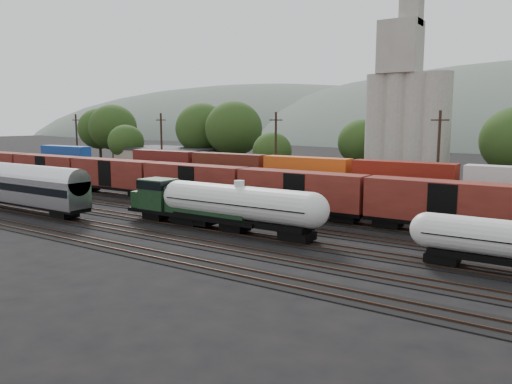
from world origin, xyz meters
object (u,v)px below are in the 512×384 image
Objects in this scene: passenger_coach at (16,184)px; grain_silo at (405,117)px; tank_car_a at (239,204)px; green_locomotive at (187,202)px; orange_locomotive at (329,193)px.

grain_silo is (31.73, 46.00, 7.93)m from passenger_coach.
tank_car_a is 29.49m from passenger_coach.
orange_locomotive is at bearing 59.50° from green_locomotive.
green_locomotive is at bearing -180.00° from tank_car_a.
green_locomotive is at bearing 12.58° from passenger_coach.
orange_locomotive is at bearing 81.70° from tank_car_a.
green_locomotive is 17.41m from orange_locomotive.
tank_car_a reaches higher than green_locomotive.
grain_silo is (2.68, 41.00, 8.39)m from tank_car_a.
grain_silo is at bearing 88.92° from orange_locomotive.
green_locomotive is 6.66m from tank_car_a.
green_locomotive reaches higher than orange_locomotive.
passenger_coach is (-22.41, -5.00, 0.85)m from green_locomotive.
tank_car_a is at bearing -93.74° from grain_silo.
tank_car_a is 15.17m from orange_locomotive.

